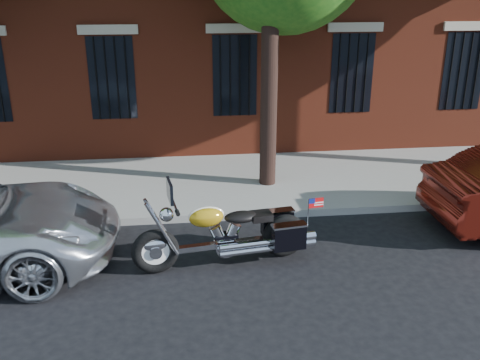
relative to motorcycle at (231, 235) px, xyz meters
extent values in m
plane|color=black|center=(0.64, 0.38, -0.53)|extent=(120.00, 120.00, 0.00)
cube|color=gray|center=(0.64, 1.76, -0.45)|extent=(40.00, 0.16, 0.15)
cube|color=gray|center=(0.64, 3.64, -0.45)|extent=(40.00, 3.60, 0.15)
cube|color=black|center=(0.64, 5.49, 1.67)|extent=(1.10, 0.14, 2.00)
cube|color=#B2A893|center=(0.64, 5.46, 2.82)|extent=(1.40, 0.20, 0.22)
cylinder|color=black|center=(0.64, 5.41, 1.67)|extent=(0.04, 0.04, 2.00)
cylinder|color=black|center=(1.14, 3.28, 1.97)|extent=(0.36, 0.36, 5.00)
torus|color=black|center=(-1.23, -0.17, -0.14)|extent=(0.78, 0.28, 0.77)
torus|color=black|center=(0.92, 0.14, -0.14)|extent=(0.78, 0.28, 0.77)
cylinder|color=white|center=(-1.23, -0.17, -0.14)|extent=(0.58, 0.15, 0.57)
cylinder|color=white|center=(0.92, 0.14, -0.14)|extent=(0.58, 0.15, 0.57)
ellipsoid|color=white|center=(-1.23, -0.17, -0.02)|extent=(0.42, 0.20, 0.22)
ellipsoid|color=gold|center=(0.92, 0.14, 0.00)|extent=(0.42, 0.22, 0.22)
cube|color=white|center=(-0.16, -0.02, -0.16)|extent=(1.72, 0.36, 0.09)
cylinder|color=white|center=(-0.10, -0.01, -0.18)|extent=(0.39, 0.26, 0.37)
cylinder|color=white|center=(0.50, -0.13, -0.17)|extent=(1.43, 0.31, 0.10)
ellipsoid|color=gold|center=(-0.40, -0.05, 0.37)|extent=(0.61, 0.41, 0.33)
ellipsoid|color=black|center=(0.16, 0.03, 0.30)|extent=(0.60, 0.40, 0.18)
cube|color=black|center=(0.85, 0.43, -0.01)|extent=(0.57, 0.26, 0.44)
cube|color=black|center=(0.93, -0.16, -0.01)|extent=(0.57, 0.26, 0.44)
cylinder|color=white|center=(-0.92, -0.13, 0.69)|extent=(0.17, 0.89, 0.04)
sphere|color=white|center=(-1.03, -0.14, 0.48)|extent=(0.26, 0.26, 0.23)
cube|color=black|center=(-0.96, -0.13, 0.87)|extent=(0.11, 0.46, 0.32)
cube|color=red|center=(1.36, -0.14, 0.56)|extent=(0.25, 0.05, 0.16)
camera|label=1|loc=(-0.76, -7.84, 3.92)|focal=40.00mm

